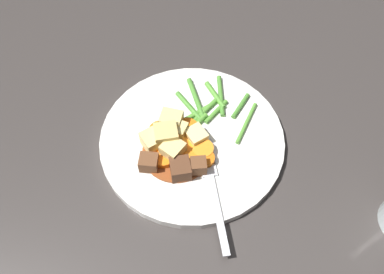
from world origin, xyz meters
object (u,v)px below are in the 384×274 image
at_px(carrot_slice_0, 160,132).
at_px(meat_chunk_1, 198,166).
at_px(carrot_slice_4, 177,144).
at_px(dinner_plate, 192,139).
at_px(carrot_slice_6, 164,157).
at_px(potato_chunk_4, 177,131).
at_px(potato_chunk_2, 174,151).
at_px(meat_chunk_2, 149,162).
at_px(carrot_slice_3, 206,159).
at_px(potato_chunk_5, 194,138).
at_px(potato_chunk_3, 153,141).
at_px(carrot_slice_5, 186,148).
at_px(carrot_slice_2, 203,150).
at_px(potato_chunk_1, 166,137).
at_px(carrot_slice_7, 187,128).
at_px(meat_chunk_0, 180,169).
at_px(fork, 213,190).
at_px(carrot_slice_1, 188,162).
at_px(potato_chunk_0, 171,121).

relative_size(carrot_slice_0, meat_chunk_1, 1.30).
relative_size(carrot_slice_0, carrot_slice_4, 0.96).
height_order(dinner_plate, carrot_slice_4, carrot_slice_4).
bearing_deg(carrot_slice_6, potato_chunk_4, -165.16).
height_order(potato_chunk_2, meat_chunk_2, potato_chunk_2).
height_order(dinner_plate, meat_chunk_2, meat_chunk_2).
distance_m(carrot_slice_3, potato_chunk_2, 0.05).
bearing_deg(meat_chunk_2, potato_chunk_5, 162.79).
relative_size(potato_chunk_2, potato_chunk_5, 1.02).
bearing_deg(potato_chunk_3, potato_chunk_5, 136.76).
distance_m(carrot_slice_3, carrot_slice_5, 0.03).
height_order(carrot_slice_4, potato_chunk_2, potato_chunk_2).
xyz_separation_m(carrot_slice_6, meat_chunk_2, (0.02, -0.01, 0.01)).
bearing_deg(carrot_slice_2, potato_chunk_2, -40.48).
height_order(potato_chunk_1, meat_chunk_1, potato_chunk_1).
xyz_separation_m(carrot_slice_7, potato_chunk_4, (0.02, -0.00, 0.01)).
height_order(potato_chunk_3, meat_chunk_0, potato_chunk_3).
distance_m(carrot_slice_2, potato_chunk_5, 0.02).
height_order(meat_chunk_1, fork, meat_chunk_1).
xyz_separation_m(carrot_slice_1, fork, (0.01, 0.05, -0.00)).
bearing_deg(carrot_slice_7, meat_chunk_0, 33.30).
relative_size(potato_chunk_5, fork, 0.21).
distance_m(potato_chunk_5, meat_chunk_1, 0.05).
bearing_deg(potato_chunk_0, carrot_slice_3, 80.09).
height_order(carrot_slice_0, potato_chunk_2, potato_chunk_2).
bearing_deg(carrot_slice_2, carrot_slice_5, -56.57).
bearing_deg(potato_chunk_0, carrot_slice_7, 117.00).
bearing_deg(carrot_slice_6, carrot_slice_7, -173.22).
bearing_deg(carrot_slice_5, potato_chunk_0, -112.60).
relative_size(carrot_slice_5, meat_chunk_0, 1.02).
bearing_deg(carrot_slice_2, potato_chunk_5, -105.16).
xyz_separation_m(potato_chunk_0, potato_chunk_4, (0.01, 0.02, -0.00)).
bearing_deg(potato_chunk_3, fork, 89.82).
bearing_deg(meat_chunk_1, carrot_slice_5, -111.01).
height_order(carrot_slice_4, meat_chunk_1, meat_chunk_1).
distance_m(carrot_slice_1, carrot_slice_7, 0.06).
bearing_deg(potato_chunk_1, dinner_plate, 146.85).
height_order(carrot_slice_4, potato_chunk_0, potato_chunk_0).
bearing_deg(potato_chunk_3, dinner_plate, 145.53).
relative_size(potato_chunk_1, potato_chunk_3, 1.20).
bearing_deg(potato_chunk_0, meat_chunk_1, 68.11).
bearing_deg(potato_chunk_3, potato_chunk_4, 158.08).
xyz_separation_m(dinner_plate, meat_chunk_2, (0.08, -0.01, 0.02)).
bearing_deg(potato_chunk_1, potato_chunk_4, 172.21).
xyz_separation_m(dinner_plate, potato_chunk_2, (0.04, 0.00, 0.02)).
bearing_deg(potato_chunk_4, carrot_slice_3, 82.69).
height_order(carrot_slice_1, carrot_slice_4, same).
xyz_separation_m(carrot_slice_3, carrot_slice_7, (-0.02, -0.06, -0.00)).
distance_m(meat_chunk_1, fork, 0.04).
bearing_deg(carrot_slice_3, meat_chunk_0, -21.83).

